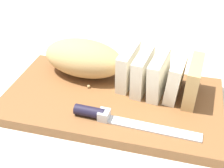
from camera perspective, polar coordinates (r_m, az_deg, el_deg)
The scene contains 6 objects.
ground_plane at distance 0.64m, azimuth 0.00°, elevation -3.79°, with size 3.00×3.00×0.00m, color silver.
cutting_board at distance 0.64m, azimuth 0.00°, elevation -3.03°, with size 0.45×0.25×0.02m, color brown.
bread_loaf at distance 0.66m, azimuth -0.11°, elevation 3.81°, with size 0.36×0.13×0.08m.
bread_knife at distance 0.57m, azimuth -0.83°, elevation -6.10°, with size 0.24×0.02×0.02m.
crumb_near_knife at distance 0.66m, azimuth 1.95°, elevation -0.03°, with size 0.01×0.01×0.01m, color tan.
crumb_near_loaf at distance 0.65m, azimuth -4.41°, elevation -0.46°, with size 0.01×0.01×0.01m, color tan.
Camera 1 is at (0.15, -0.48, 0.40)m, focal length 48.65 mm.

